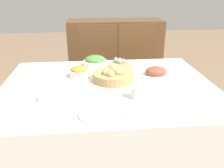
# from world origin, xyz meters

# --- Properties ---
(ground_plane) EXTENTS (12.00, 12.00, 0.00)m
(ground_plane) POSITION_xyz_m (0.00, 0.00, 0.00)
(ground_plane) COLOR #7F664C
(dining_table) EXTENTS (1.52, 1.16, 0.74)m
(dining_table) POSITION_xyz_m (0.00, 0.00, 0.37)
(dining_table) COLOR silver
(dining_table) RESTS_ON ground
(chair_far_center) EXTENTS (0.43, 0.43, 1.00)m
(chair_far_center) POSITION_xyz_m (-0.01, 0.95, 0.53)
(chair_far_center) COLOR brown
(chair_far_center) RESTS_ON ground
(chair_far_right) EXTENTS (0.44, 0.44, 1.00)m
(chair_far_right) POSITION_xyz_m (0.42, 0.95, 0.53)
(chair_far_right) COLOR brown
(chair_far_right) RESTS_ON ground
(sideboard) EXTENTS (1.33, 0.44, 0.95)m
(sideboard) POSITION_xyz_m (0.25, 1.80, 0.47)
(sideboard) COLOR brown
(sideboard) RESTS_ON ground
(bread_basket) EXTENTS (0.31, 0.31, 0.11)m
(bread_basket) POSITION_xyz_m (0.05, 0.08, 0.78)
(bread_basket) COLOR #AD8451
(bread_basket) RESTS_ON dining_table
(egg_basket) EXTENTS (0.20, 0.20, 0.08)m
(egg_basket) POSITION_xyz_m (0.13, 0.37, 0.77)
(egg_basket) COLOR #AD8451
(egg_basket) RESTS_ON dining_table
(ham_platter) EXTENTS (0.26, 0.18, 0.08)m
(ham_platter) POSITION_xyz_m (0.39, 0.14, 0.77)
(ham_platter) COLOR silver
(ham_platter) RESTS_ON dining_table
(carrot_bowl) EXTENTS (0.15, 0.15, 0.08)m
(carrot_bowl) POSITION_xyz_m (-0.21, 0.18, 0.78)
(carrot_bowl) COLOR silver
(carrot_bowl) RESTS_ON dining_table
(green_salad_bowl) EXTENTS (0.20, 0.20, 0.10)m
(green_salad_bowl) POSITION_xyz_m (-0.08, 0.40, 0.79)
(green_salad_bowl) COLOR silver
(green_salad_bowl) RESTS_ON dining_table
(dinner_plate) EXTENTS (0.25, 0.25, 0.01)m
(dinner_plate) POSITION_xyz_m (-0.08, -0.41, 0.75)
(dinner_plate) COLOR silver
(dinner_plate) RESTS_ON dining_table
(fork) EXTENTS (0.02, 0.17, 0.00)m
(fork) POSITION_xyz_m (-0.23, -0.41, 0.74)
(fork) COLOR #B7B7BC
(fork) RESTS_ON dining_table
(knife) EXTENTS (0.02, 0.17, 0.00)m
(knife) POSITION_xyz_m (0.08, -0.41, 0.74)
(knife) COLOR #B7B7BC
(knife) RESTS_ON dining_table
(spoon) EXTENTS (0.02, 0.17, 0.00)m
(spoon) POSITION_xyz_m (0.11, -0.41, 0.74)
(spoon) COLOR #B7B7BC
(spoon) RESTS_ON dining_table
(drinking_cup) EXTENTS (0.07, 0.07, 0.07)m
(drinking_cup) POSITION_xyz_m (0.16, -0.24, 0.78)
(drinking_cup) COLOR silver
(drinking_cup) RESTS_ON dining_table
(butter_dish) EXTENTS (0.13, 0.08, 0.03)m
(butter_dish) POSITION_xyz_m (-0.38, -0.19, 0.76)
(butter_dish) COLOR silver
(butter_dish) RESTS_ON dining_table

